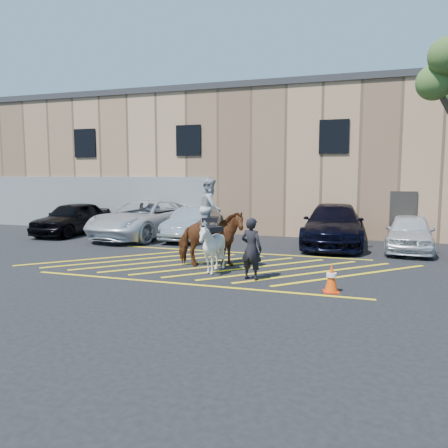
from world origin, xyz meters
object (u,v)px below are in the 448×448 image
(car_blue_suv, at_px, (334,225))
(saddled_white, at_px, (212,248))
(car_silver_sedan, at_px, (192,224))
(mounted_bay, at_px, (210,232))
(car_white_pickup, at_px, (145,219))
(car_black_suv, at_px, (73,218))
(traffic_cone, at_px, (331,278))
(handler, at_px, (251,249))
(car_white_suv, at_px, (410,233))

(car_blue_suv, height_order, saddled_white, car_blue_suv)
(car_silver_sedan, height_order, mounted_bay, mounted_bay)
(car_white_pickup, height_order, mounted_bay, mounted_bay)
(car_silver_sedan, bearing_deg, car_black_suv, -178.28)
(car_white_pickup, bearing_deg, traffic_cone, -31.20)
(car_black_suv, bearing_deg, handler, -30.97)
(handler, bearing_deg, car_silver_sedan, -41.00)
(car_silver_sedan, relative_size, saddled_white, 2.34)
(handler, bearing_deg, car_white_pickup, -28.72)
(car_white_suv, bearing_deg, car_silver_sedan, -177.19)
(car_white_suv, relative_size, traffic_cone, 5.74)
(car_white_pickup, bearing_deg, handler, -36.43)
(car_black_suv, bearing_deg, car_silver_sedan, 2.34)
(car_black_suv, distance_m, mounted_bay, 10.39)
(car_white_pickup, height_order, handler, handler)
(handler, bearing_deg, car_blue_suv, -89.12)
(car_white_suv, relative_size, saddled_white, 2.31)
(mounted_bay, distance_m, saddled_white, 0.91)
(car_silver_sedan, bearing_deg, handler, -56.81)
(car_silver_sedan, bearing_deg, car_white_suv, -2.98)
(car_blue_suv, distance_m, handler, 7.10)
(car_blue_suv, xyz_separation_m, traffic_cone, (0.48, -7.56, -0.48))
(car_silver_sedan, relative_size, car_white_suv, 1.01)
(car_white_pickup, xyz_separation_m, mounted_bay, (5.16, -5.30, 0.27))
(car_silver_sedan, distance_m, mounted_bay, 6.13)
(car_white_pickup, distance_m, mounted_bay, 7.40)
(handler, height_order, traffic_cone, handler)
(car_black_suv, xyz_separation_m, car_white_suv, (15.26, -0.08, -0.08))
(car_black_suv, distance_m, car_blue_suv, 12.40)
(car_black_suv, height_order, mounted_bay, mounted_bay)
(handler, relative_size, mounted_bay, 0.62)
(car_black_suv, height_order, car_white_suv, car_black_suv)
(car_black_suv, bearing_deg, car_white_suv, -0.46)
(car_blue_suv, height_order, handler, handler)
(car_white_suv, distance_m, mounted_bay, 8.05)
(car_white_pickup, relative_size, car_silver_sedan, 1.46)
(car_white_pickup, height_order, saddled_white, car_white_pickup)
(saddled_white, bearing_deg, car_black_suv, 147.69)
(traffic_cone, bearing_deg, saddled_white, 162.48)
(car_silver_sedan, relative_size, traffic_cone, 5.81)
(mounted_bay, bearing_deg, traffic_cone, -25.95)
(car_black_suv, distance_m, car_silver_sedan, 6.20)
(saddled_white, bearing_deg, handler, -18.70)
(car_white_pickup, xyz_separation_m, handler, (6.80, -6.51, 0.01))
(handler, xyz_separation_m, traffic_cone, (2.22, -0.67, -0.50))
(car_white_pickup, xyz_separation_m, car_silver_sedan, (2.33, 0.12, -0.16))
(car_blue_suv, bearing_deg, car_white_suv, -13.65)
(car_black_suv, relative_size, car_blue_suv, 0.81)
(car_silver_sedan, distance_m, car_white_suv, 9.08)
(mounted_bay, bearing_deg, saddled_white, -66.74)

